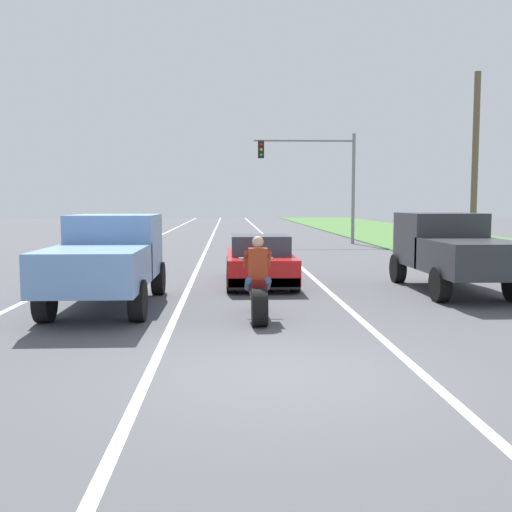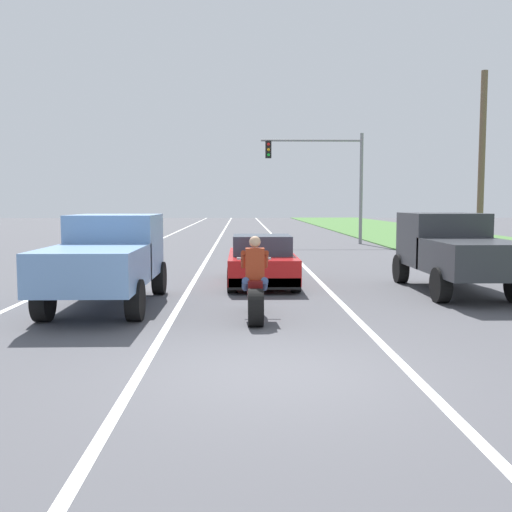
{
  "view_description": "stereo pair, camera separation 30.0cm",
  "coord_description": "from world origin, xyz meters",
  "px_view_note": "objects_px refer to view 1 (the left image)",
  "views": [
    {
      "loc": [
        -0.75,
        -7.63,
        2.25
      ],
      "look_at": [
        -0.09,
        6.25,
        1.0
      ],
      "focal_mm": 41.55,
      "sensor_mm": 36.0,
      "label": 1
    },
    {
      "loc": [
        -0.45,
        -7.64,
        2.25
      ],
      "look_at": [
        -0.09,
        6.25,
        1.0
      ],
      "focal_mm": 41.55,
      "sensor_mm": 36.0,
      "label": 2
    }
  ],
  "objects_px": {
    "sports_car_red": "(260,262)",
    "pickup_truck_left_lane_light_blue": "(108,256)",
    "motorcycle_with_rider": "(258,289)",
    "traffic_light_mast_near": "(321,169)",
    "pickup_truck_right_shoulder_dark_grey": "(452,248)"
  },
  "relations": [
    {
      "from": "sports_car_red",
      "to": "pickup_truck_left_lane_light_blue",
      "type": "distance_m",
      "value": 4.92
    },
    {
      "from": "sports_car_red",
      "to": "pickup_truck_left_lane_light_blue",
      "type": "relative_size",
      "value": 0.9
    },
    {
      "from": "motorcycle_with_rider",
      "to": "traffic_light_mast_near",
      "type": "relative_size",
      "value": 0.37
    },
    {
      "from": "motorcycle_with_rider",
      "to": "sports_car_red",
      "type": "bearing_deg",
      "value": 86.47
    },
    {
      "from": "pickup_truck_right_shoulder_dark_grey",
      "to": "sports_car_red",
      "type": "bearing_deg",
      "value": 162.09
    },
    {
      "from": "pickup_truck_right_shoulder_dark_grey",
      "to": "pickup_truck_left_lane_light_blue",
      "type": "bearing_deg",
      "value": -167.05
    },
    {
      "from": "motorcycle_with_rider",
      "to": "pickup_truck_left_lane_light_blue",
      "type": "xyz_separation_m",
      "value": [
        -3.16,
        1.57,
        0.51
      ]
    },
    {
      "from": "traffic_light_mast_near",
      "to": "sports_car_red",
      "type": "bearing_deg",
      "value": -104.81
    },
    {
      "from": "pickup_truck_right_shoulder_dark_grey",
      "to": "motorcycle_with_rider",
      "type": "bearing_deg",
      "value": -145.79
    },
    {
      "from": "motorcycle_with_rider",
      "to": "traffic_light_mast_near",
      "type": "xyz_separation_m",
      "value": [
        4.53,
        21.0,
        3.47
      ]
    },
    {
      "from": "motorcycle_with_rider",
      "to": "pickup_truck_left_lane_light_blue",
      "type": "relative_size",
      "value": 0.46
    },
    {
      "from": "pickup_truck_left_lane_light_blue",
      "to": "motorcycle_with_rider",
      "type": "bearing_deg",
      "value": -26.5
    },
    {
      "from": "motorcycle_with_rider",
      "to": "sports_car_red",
      "type": "height_order",
      "value": "motorcycle_with_rider"
    },
    {
      "from": "sports_car_red",
      "to": "motorcycle_with_rider",
      "type": "bearing_deg",
      "value": -93.53
    },
    {
      "from": "traffic_light_mast_near",
      "to": "motorcycle_with_rider",
      "type": "bearing_deg",
      "value": -102.18
    }
  ]
}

